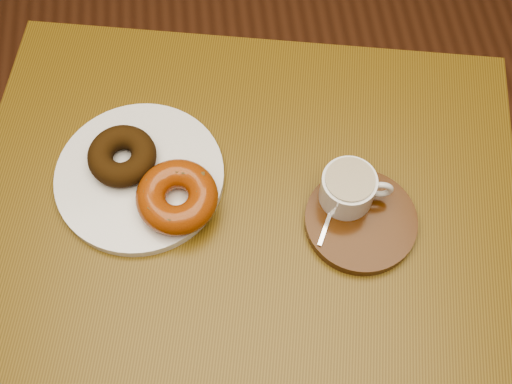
{
  "coord_description": "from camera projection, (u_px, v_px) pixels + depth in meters",
  "views": [
    {
      "loc": [
        0.14,
        -0.24,
        1.66
      ],
      "look_at": [
        0.19,
        0.18,
        0.8
      ],
      "focal_mm": 45.0,
      "sensor_mm": 36.0,
      "label": 1
    }
  ],
  "objects": [
    {
      "name": "cafe_table",
      "position": [
        244.0,
        231.0,
        1.09
      ],
      "size": [
        0.94,
        0.78,
        0.78
      ],
      "rotation": [
        0.0,
        0.0,
        -0.21
      ],
      "color": "brown",
      "rests_on": "ground"
    },
    {
      "name": "donut_caramel",
      "position": [
        177.0,
        197.0,
        0.93
      ],
      "size": [
        0.14,
        0.14,
        0.04
      ],
      "rotation": [
        0.0,
        0.0,
        0.13
      ],
      "color": "#8E3D0F",
      "rests_on": "donut_plate"
    },
    {
      "name": "donut_plate",
      "position": [
        140.0,
        176.0,
        0.98
      ],
      "size": [
        0.26,
        0.26,
        0.02
      ],
      "primitive_type": "cylinder",
      "rotation": [
        0.0,
        0.0,
        -0.02
      ],
      "color": "silver",
      "rests_on": "cafe_table"
    },
    {
      "name": "saucer",
      "position": [
        361.0,
        221.0,
        0.95
      ],
      "size": [
        0.23,
        0.23,
        0.02
      ],
      "primitive_type": "cylinder",
      "rotation": [
        0.0,
        0.0,
        -0.53
      ],
      "color": "#3A1D08",
      "rests_on": "cafe_table"
    },
    {
      "name": "teaspoon",
      "position": [
        335.0,
        201.0,
        0.95
      ],
      "size": [
        0.05,
        0.09,
        0.01
      ],
      "rotation": [
        0.0,
        0.0,
        -0.45
      ],
      "color": "silver",
      "rests_on": "saucer"
    },
    {
      "name": "coffee_cup",
      "position": [
        349.0,
        188.0,
        0.93
      ],
      "size": [
        0.11,
        0.08,
        0.06
      ],
      "rotation": [
        0.0,
        0.0,
        -0.17
      ],
      "color": "silver",
      "rests_on": "saucer"
    },
    {
      "name": "donut_cinnamon",
      "position": [
        122.0,
        156.0,
        0.97
      ],
      "size": [
        0.12,
        0.12,
        0.04
      ],
      "primitive_type": "torus",
      "rotation": [
        0.0,
        0.0,
        0.22
      ],
      "color": "#301D09",
      "rests_on": "donut_plate"
    }
  ]
}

